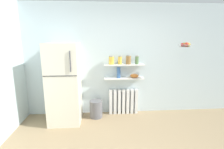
{
  "coord_description": "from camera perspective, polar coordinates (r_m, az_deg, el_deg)",
  "views": [
    {
      "loc": [
        -0.47,
        -1.95,
        1.82
      ],
      "look_at": [
        -0.21,
        1.6,
        1.05
      ],
      "focal_mm": 27.14,
      "sensor_mm": 36.0,
      "label": 1
    }
  ],
  "objects": [
    {
      "name": "vase",
      "position": [
        3.95,
        2.26,
        0.66
      ],
      "size": [
        0.08,
        0.08,
        0.25
      ],
      "primitive_type": "cylinder",
      "color": "#38609E",
      "rests_on": "wall_shelf_lower"
    },
    {
      "name": "storage_jar_2",
      "position": [
        3.93,
        5.56,
        4.97
      ],
      "size": [
        0.11,
        0.11,
        0.21
      ],
      "color": "olive",
      "rests_on": "wall_shelf_upper"
    },
    {
      "name": "radiator",
      "position": [
        4.2,
        3.85,
        -9.04
      ],
      "size": [
        0.7,
        0.12,
        0.6
      ],
      "color": "white",
      "rests_on": "ground_plane"
    },
    {
      "name": "back_wall",
      "position": [
        4.06,
        2.53,
        4.84
      ],
      "size": [
        7.04,
        0.1,
        2.6
      ],
      "primitive_type": "cube",
      "color": "silver",
      "rests_on": "ground_plane"
    },
    {
      "name": "storage_jar_0",
      "position": [
        3.88,
        -0.21,
        4.85
      ],
      "size": [
        0.12,
        0.12,
        0.2
      ],
      "color": "yellow",
      "rests_on": "wall_shelf_upper"
    },
    {
      "name": "refrigerator",
      "position": [
        3.8,
        -15.73,
        -2.86
      ],
      "size": [
        0.66,
        0.75,
        1.73
      ],
      "color": "silver",
      "rests_on": "ground_plane"
    },
    {
      "name": "shelf_bowl",
      "position": [
        4.02,
        7.55,
        -0.42
      ],
      "size": [
        0.19,
        0.19,
        0.09
      ],
      "primitive_type": "ellipsoid",
      "color": "orange",
      "rests_on": "wall_shelf_lower"
    },
    {
      "name": "storage_jar_1",
      "position": [
        3.9,
        2.69,
        4.87
      ],
      "size": [
        0.09,
        0.09,
        0.2
      ],
      "color": "yellow",
      "rests_on": "wall_shelf_upper"
    },
    {
      "name": "trash_bin",
      "position": [
        4.04,
        -5.41,
        -11.49
      ],
      "size": [
        0.29,
        0.29,
        0.4
      ],
      "primitive_type": "cylinder",
      "color": "slate",
      "rests_on": "ground_plane"
    },
    {
      "name": "wall_shelf_upper",
      "position": [
        3.93,
        4.1,
        3.3
      ],
      "size": [
        0.93,
        0.22,
        0.02
      ],
      "primitive_type": "cube",
      "color": "white"
    },
    {
      "name": "storage_jar_3",
      "position": [
        3.97,
        8.38,
        4.88
      ],
      "size": [
        0.08,
        0.08,
        0.2
      ],
      "color": "#5B7F4C",
      "rests_on": "wall_shelf_upper"
    },
    {
      "name": "hanging_fruit_basket",
      "position": [
        3.98,
        23.57,
        9.1
      ],
      "size": [
        0.3,
        0.3,
        0.1
      ],
      "color": "#B2B2B7"
    },
    {
      "name": "wall_shelf_lower",
      "position": [
        3.99,
        4.03,
        -1.26
      ],
      "size": [
        0.93,
        0.22,
        0.02
      ],
      "primitive_type": "cube",
      "color": "white"
    }
  ]
}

